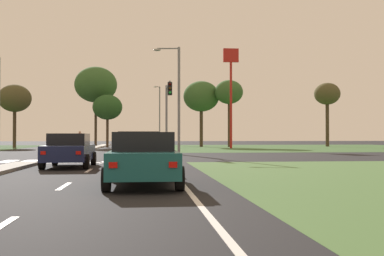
# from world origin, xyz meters

# --- Properties ---
(ground_plane) EXTENTS (200.00, 200.00, 0.00)m
(ground_plane) POSITION_xyz_m (0.00, 30.00, 0.00)
(ground_plane) COLOR black
(grass_verge_far_right) EXTENTS (35.00, 35.00, 0.01)m
(grass_verge_far_right) POSITION_xyz_m (25.50, 54.50, 0.00)
(grass_verge_far_right) COLOR #385B2D
(grass_verge_far_right) RESTS_ON ground
(median_island_far) EXTENTS (1.20, 36.00, 0.14)m
(median_island_far) POSITION_xyz_m (0.00, 55.00, 0.07)
(median_island_far) COLOR #ADA89E
(median_island_far) RESTS_ON ground
(lane_dash_second) EXTENTS (0.14, 2.00, 0.01)m
(lane_dash_second) POSITION_xyz_m (3.50, 11.34, 0.01)
(lane_dash_second) COLOR silver
(lane_dash_second) RESTS_ON ground
(lane_dash_third) EXTENTS (0.14, 2.00, 0.01)m
(lane_dash_third) POSITION_xyz_m (3.50, 17.34, 0.01)
(lane_dash_third) COLOR silver
(lane_dash_third) RESTS_ON ground
(lane_dash_fourth) EXTENTS (0.14, 2.00, 0.01)m
(lane_dash_fourth) POSITION_xyz_m (3.50, 23.34, 0.01)
(lane_dash_fourth) COLOR silver
(lane_dash_fourth) RESTS_ON ground
(lane_dash_fifth) EXTENTS (0.14, 2.00, 0.01)m
(lane_dash_fifth) POSITION_xyz_m (3.50, 29.34, 0.01)
(lane_dash_fifth) COLOR silver
(lane_dash_fifth) RESTS_ON ground
(edge_line_right) EXTENTS (0.14, 24.00, 0.01)m
(edge_line_right) POSITION_xyz_m (6.85, 12.00, 0.01)
(edge_line_right) COLOR silver
(edge_line_right) RESTS_ON ground
(stop_bar_near) EXTENTS (6.40, 0.50, 0.01)m
(stop_bar_near) POSITION_xyz_m (3.80, 23.00, 0.01)
(stop_bar_near) COLOR silver
(stop_bar_near) RESTS_ON ground
(crosswalk_bar_fifth) EXTENTS (0.70, 2.80, 0.01)m
(crosswalk_bar_fifth) POSITION_xyz_m (-1.80, 24.80, 0.01)
(crosswalk_bar_fifth) COLOR silver
(crosswalk_bar_fifth) RESTS_ON ground
(crosswalk_bar_sixth) EXTENTS (0.70, 2.80, 0.01)m
(crosswalk_bar_sixth) POSITION_xyz_m (-0.65, 24.80, 0.01)
(crosswalk_bar_sixth) COLOR silver
(crosswalk_bar_sixth) RESTS_ON ground
(crosswalk_bar_seventh) EXTENTS (0.70, 2.80, 0.01)m
(crosswalk_bar_seventh) POSITION_xyz_m (0.50, 24.80, 0.01)
(crosswalk_bar_seventh) COLOR silver
(crosswalk_bar_seventh) RESTS_ON ground
(crosswalk_bar_eighth) EXTENTS (0.70, 2.80, 0.01)m
(crosswalk_bar_eighth) POSITION_xyz_m (1.65, 24.80, 0.01)
(crosswalk_bar_eighth) COLOR silver
(crosswalk_bar_eighth) RESTS_ON ground
(car_teal_near) EXTENTS (2.07, 4.59, 1.52)m
(car_teal_near) POSITION_xyz_m (5.70, 11.31, 0.78)
(car_teal_near) COLOR #19565B
(car_teal_near) RESTS_ON ground
(car_navy_second) EXTENTS (2.05, 4.58, 1.52)m
(car_navy_second) POSITION_xyz_m (2.38, 19.58, 0.78)
(car_navy_second) COLOR #161E47
(car_navy_second) RESTS_ON ground
(car_red_fourth) EXTENTS (2.01, 4.40, 1.59)m
(car_red_fourth) POSITION_xyz_m (5.52, 17.13, 0.81)
(car_red_fourth) COLOR #A31919
(car_red_fourth) RESTS_ON ground
(traffic_signal_far_right) EXTENTS (0.32, 5.31, 5.61)m
(traffic_signal_far_right) POSITION_xyz_m (7.60, 34.66, 3.90)
(traffic_signal_far_right) COLOR gray
(traffic_signal_far_right) RESTS_ON ground
(street_lamp_second) EXTENTS (2.03, 0.45, 8.13)m
(street_lamp_second) POSITION_xyz_m (8.19, 33.11, 4.57)
(street_lamp_second) COLOR gray
(street_lamp_second) RESTS_ON ground
(street_lamp_fourth) EXTENTS (1.15, 1.80, 9.58)m
(street_lamp_fourth) POSITION_xyz_m (8.29, 75.10, 5.31)
(street_lamp_fourth) COLOR gray
(street_lamp_fourth) RESTS_ON ground
(pedestrian_at_median) EXTENTS (0.34, 0.34, 1.75)m
(pedestrian_at_median) POSITION_xyz_m (-0.14, 41.99, 1.20)
(pedestrian_at_median) COLOR #232833
(pedestrian_at_median) RESTS_ON median_island_far
(fastfood_pole_sign) EXTENTS (1.80, 0.40, 11.65)m
(fastfood_pole_sign) POSITION_xyz_m (15.87, 51.82, 8.49)
(fastfood_pole_sign) COLOR red
(fastfood_pole_sign) RESTS_ON ground
(treeline_second) EXTENTS (4.02, 4.02, 7.81)m
(treeline_second) POSITION_xyz_m (-10.17, 57.86, 6.05)
(treeline_second) COLOR #423323
(treeline_second) RESTS_ON ground
(treeline_third) EXTENTS (5.55, 5.55, 10.54)m
(treeline_third) POSITION_xyz_m (-0.54, 60.48, 8.16)
(treeline_third) COLOR #423323
(treeline_third) RESTS_ON ground
(treeline_fourth) EXTENTS (3.69, 3.69, 6.60)m
(treeline_fourth) POSITION_xyz_m (1.22, 57.28, 5.00)
(treeline_fourth) COLOR #423323
(treeline_fourth) RESTS_ON ground
(treeline_fifth) EXTENTS (4.75, 4.75, 8.69)m
(treeline_fifth) POSITION_xyz_m (13.33, 59.45, 6.63)
(treeline_fifth) COLOR #423323
(treeline_fifth) RESTS_ON ground
(treeline_sixth) EXTENTS (3.63, 3.63, 8.63)m
(treeline_sixth) POSITION_xyz_m (16.67, 57.43, 7.04)
(treeline_sixth) COLOR #423323
(treeline_sixth) RESTS_ON ground
(treeline_seventh) EXTENTS (3.48, 3.48, 8.63)m
(treeline_seventh) POSITION_xyz_m (30.50, 59.13, 7.00)
(treeline_seventh) COLOR #423323
(treeline_seventh) RESTS_ON ground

